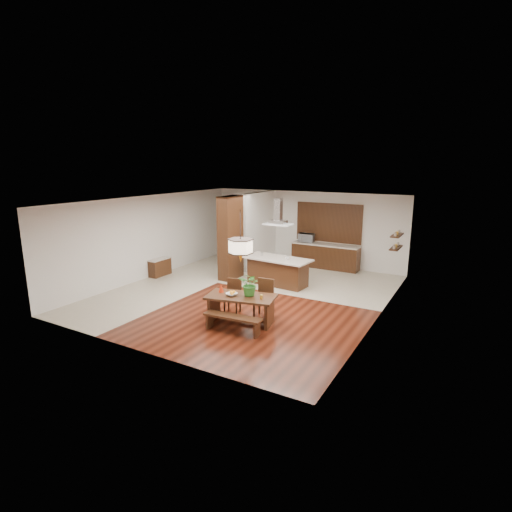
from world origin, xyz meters
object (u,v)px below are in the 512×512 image
Objects in this scene: hallway_console at (160,267)px; dining_chair_left at (232,297)px; kitchen_island at (277,271)px; microwave at (306,238)px; dining_table at (241,303)px; island_cup at (287,258)px; foliage_plant at (250,284)px; fruit_bowl at (232,294)px; dining_bench at (233,324)px; pendant_lantern at (240,236)px; range_hood at (278,211)px; dining_chair_right at (263,299)px.

hallway_console is 4.67m from dining_chair_left.
kitchen_island is 3.87× the size of microwave.
dining_chair_left reaches higher than hallway_console.
island_cup is (-0.25, 3.25, 0.45)m from dining_table.
microwave reaches higher than dining_chair_left.
foliage_plant is 0.54m from fruit_bowl.
fruit_bowl is (4.63, -2.36, 0.44)m from hallway_console.
kitchen_island reaches higher than fruit_bowl.
dining_bench is at bearing -95.32° from foliage_plant.
island_cup is at bearing 94.33° from pendant_lantern.
pendant_lantern reaches higher than island_cup.
fruit_bowl is 0.46× the size of microwave.
fruit_bowl is 3.51m from kitchen_island.
range_hood is at bearing 14.97° from hallway_console.
fruit_bowl is at bearing -26.99° from hallway_console.
dining_table is 0.70m from dining_bench.
microwave is at bearing 95.66° from fruit_bowl.
dining_chair_right reaches higher than kitchen_island.
dining_chair_left is (4.30, -1.83, 0.15)m from hallway_console.
dining_table is 3.29m from island_cup.
island_cup is (-0.45, 3.12, -0.04)m from foliage_plant.
dining_chair_right is 5.81m from microwave.
island_cup is at bearing -16.01° from range_hood.
dining_bench is 2.13m from pendant_lantern.
fruit_bowl is at bearing -132.16° from dining_chair_right.
dining_bench is 1.58× the size of dining_chair_left.
dining_table is 1.86× the size of dining_chair_right.
foliage_plant is 3.39m from kitchen_island.
dining_chair_left is 3.38× the size of fruit_bowl.
kitchen_island is (-0.12, 2.94, 0.01)m from dining_chair_left.
dining_chair_left and kitchen_island have the same top height.
dining_table is 3.17× the size of foliage_plant.
fruit_bowl is 2.41× the size of island_cup.
kitchen_island is at bearing 164.49° from island_cup.
range_hood is at bearing 101.21° from dining_bench.
island_cup is at bearing 95.65° from dining_bench.
dining_table is 16.32× the size of island_cup.
dining_table is (4.84, -2.25, 0.21)m from hallway_console.
dining_bench is 4.06m from kitchen_island.
pendant_lantern reaches higher than microwave.
pendant_lantern is at bearing -52.55° from dining_chair_left.
dining_bench is at bearing -77.44° from dining_table.
dining_chair_left is 2.94m from kitchen_island.
kitchen_island is at bearing 77.85° from dining_chair_left.
dining_chair_left is at bearing -23.00° from hallway_console.
kitchen_island is (-0.79, 3.97, 0.27)m from dining_bench.
dining_chair_left is 0.93× the size of dining_chair_right.
pendant_lantern is 1.46× the size of range_hood.
range_hood reaches higher than hallway_console.
fruit_bowl is at bearing 124.73° from dining_bench.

